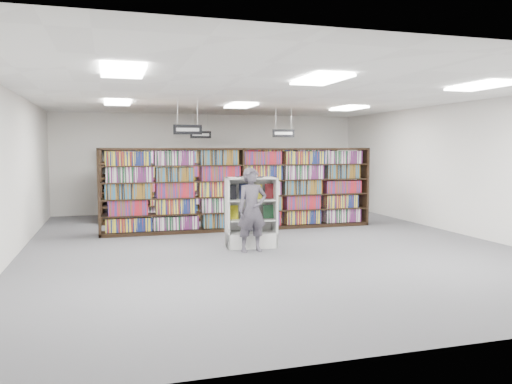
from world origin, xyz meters
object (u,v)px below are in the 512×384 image
object	(u,v)px
bookshelf_row_near	(241,189)
endcap_display	(251,224)
open_book	(250,176)
shopper	(252,210)

from	to	relation	value
bookshelf_row_near	endcap_display	distance (m)	2.32
bookshelf_row_near	endcap_display	size ratio (longest dim) A/B	4.73
open_book	shopper	world-z (taller)	shopper
endcap_display	shopper	bearing A→B (deg)	-97.58
bookshelf_row_near	shopper	bearing A→B (deg)	-99.91
bookshelf_row_near	open_book	world-z (taller)	bookshelf_row_near
open_book	endcap_display	bearing A→B (deg)	-40.50
endcap_display	open_book	xyz separation A→B (m)	(-0.01, 0.02, 1.03)
open_book	bookshelf_row_near	bearing A→B (deg)	104.14
bookshelf_row_near	open_book	size ratio (longest dim) A/B	11.09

